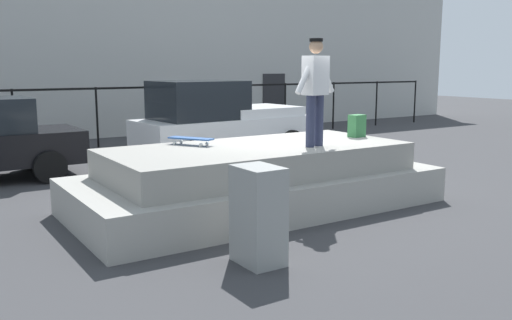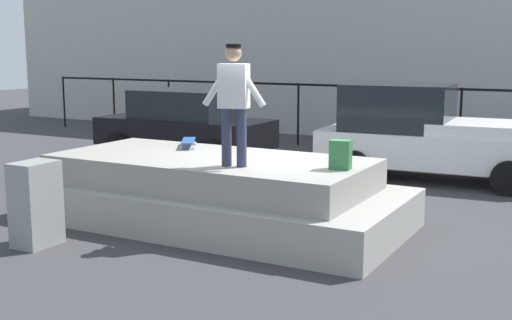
% 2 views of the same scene
% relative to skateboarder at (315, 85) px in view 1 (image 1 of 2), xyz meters
% --- Properties ---
extents(ground_plane, '(60.00, 60.00, 0.00)m').
position_rel_skateboarder_xyz_m(ground_plane, '(0.22, 0.99, -1.99)').
color(ground_plane, '#38383A').
extents(concrete_ledge, '(5.89, 2.74, 1.02)m').
position_rel_skateboarder_xyz_m(concrete_ledge, '(-0.73, 0.54, -1.53)').
color(concrete_ledge, '#9E9B93').
rests_on(concrete_ledge, ground_plane).
extents(skateboarder, '(0.92, 0.32, 1.69)m').
position_rel_skateboarder_xyz_m(skateboarder, '(0.00, 0.00, 0.00)').
color(skateboarder, '#2D334C').
rests_on(skateboarder, concrete_ledge).
extents(skateboard, '(0.57, 0.76, 0.12)m').
position_rel_skateboarder_xyz_m(skateboard, '(-1.60, 1.20, -0.87)').
color(skateboard, '#264C8C').
rests_on(skateboard, concrete_ledge).
extents(backpack, '(0.30, 0.23, 0.40)m').
position_rel_skateboarder_xyz_m(backpack, '(1.39, 0.51, -0.77)').
color(backpack, '#33723F').
rests_on(backpack, concrete_ledge).
extents(car_white_pickup_mid, '(4.78, 2.29, 1.93)m').
position_rel_skateboarder_xyz_m(car_white_pickup_mid, '(1.33, 5.49, -1.05)').
color(car_white_pickup_mid, white).
rests_on(car_white_pickup_mid, ground_plane).
extents(utility_box, '(0.45, 0.61, 1.15)m').
position_rel_skateboarder_xyz_m(utility_box, '(-2.14, -1.64, -1.41)').
color(utility_box, gray).
rests_on(utility_box, ground_plane).
extents(fence_row, '(24.06, 0.06, 1.71)m').
position_rel_skateboarder_xyz_m(fence_row, '(0.22, 8.64, -0.78)').
color(fence_row, black).
rests_on(fence_row, ground_plane).
extents(warehouse_building, '(32.33, 6.46, 6.16)m').
position_rel_skateboarder_xyz_m(warehouse_building, '(0.22, 13.70, 1.10)').
color(warehouse_building, '#B2B2AD').
rests_on(warehouse_building, ground_plane).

